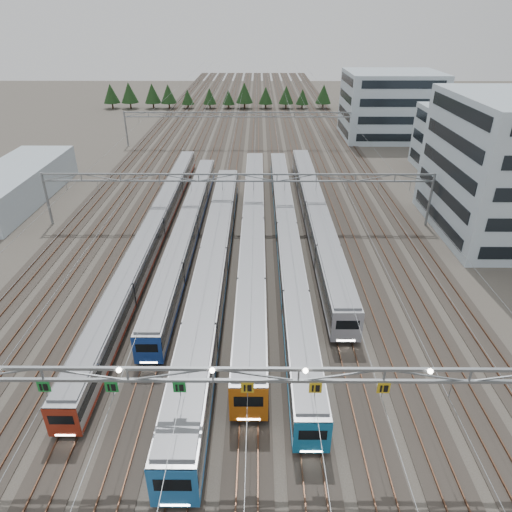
{
  "coord_description": "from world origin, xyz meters",
  "views": [
    {
      "loc": [
        2.94,
        -22.51,
        28.23
      ],
      "look_at": [
        2.69,
        23.46,
        3.5
      ],
      "focal_mm": 32.0,
      "sensor_mm": 36.0,
      "label": 1
    }
  ],
  "objects_px": {
    "train_b": "(188,226)",
    "depot_bldg_north": "(390,105)",
    "gantry_mid": "(238,184)",
    "west_shed": "(14,185)",
    "train_f": "(315,213)",
    "gantry_far": "(246,119)",
    "train_c": "(214,262)",
    "train_a": "(155,228)",
    "depot_bldg_mid": "(461,141)",
    "gantry_near": "(212,378)",
    "train_e": "(287,233)",
    "train_d": "(253,230)"
  },
  "relations": [
    {
      "from": "train_e",
      "to": "depot_bldg_mid",
      "type": "distance_m",
      "value": 48.51
    },
    {
      "from": "gantry_mid",
      "to": "depot_bldg_north",
      "type": "xyz_separation_m",
      "value": [
        35.19,
        53.71,
        1.43
      ]
    },
    {
      "from": "train_e",
      "to": "gantry_far",
      "type": "relative_size",
      "value": 1.19
    },
    {
      "from": "train_a",
      "to": "train_d",
      "type": "bearing_deg",
      "value": -4.35
    },
    {
      "from": "train_f",
      "to": "depot_bldg_north",
      "type": "bearing_deg",
      "value": 66.23
    },
    {
      "from": "train_c",
      "to": "train_b",
      "type": "bearing_deg",
      "value": 112.51
    },
    {
      "from": "train_c",
      "to": "train_f",
      "type": "height_order",
      "value": "train_c"
    },
    {
      "from": "train_a",
      "to": "depot_bldg_north",
      "type": "bearing_deg",
      "value": 51.93
    },
    {
      "from": "train_f",
      "to": "depot_bldg_mid",
      "type": "distance_m",
      "value": 40.73
    },
    {
      "from": "depot_bldg_north",
      "to": "train_c",
      "type": "bearing_deg",
      "value": -118.32
    },
    {
      "from": "train_d",
      "to": "gantry_near",
      "type": "relative_size",
      "value": 1.11
    },
    {
      "from": "train_a",
      "to": "gantry_mid",
      "type": "height_order",
      "value": "gantry_mid"
    },
    {
      "from": "train_a",
      "to": "train_c",
      "type": "relative_size",
      "value": 1.16
    },
    {
      "from": "train_f",
      "to": "gantry_far",
      "type": "bearing_deg",
      "value": 103.84
    },
    {
      "from": "train_a",
      "to": "depot_bldg_mid",
      "type": "xyz_separation_m",
      "value": [
        53.29,
        31.31,
        4.16
      ]
    },
    {
      "from": "train_c",
      "to": "west_shed",
      "type": "relative_size",
      "value": 1.93
    },
    {
      "from": "train_e",
      "to": "train_f",
      "type": "relative_size",
      "value": 1.2
    },
    {
      "from": "train_e",
      "to": "train_f",
      "type": "distance_m",
      "value": 8.03
    },
    {
      "from": "train_b",
      "to": "depot_bldg_north",
      "type": "relative_size",
      "value": 2.42
    },
    {
      "from": "train_f",
      "to": "train_a",
      "type": "bearing_deg",
      "value": -167.65
    },
    {
      "from": "gantry_mid",
      "to": "gantry_far",
      "type": "height_order",
      "value": "same"
    },
    {
      "from": "train_a",
      "to": "gantry_far",
      "type": "distance_m",
      "value": 52.01
    },
    {
      "from": "train_e",
      "to": "depot_bldg_mid",
      "type": "bearing_deg",
      "value": 43.11
    },
    {
      "from": "gantry_mid",
      "to": "train_a",
      "type": "bearing_deg",
      "value": -153.63
    },
    {
      "from": "train_c",
      "to": "gantry_near",
      "type": "distance_m",
      "value": 24.9
    },
    {
      "from": "gantry_far",
      "to": "west_shed",
      "type": "height_order",
      "value": "gantry_far"
    },
    {
      "from": "train_b",
      "to": "gantry_far",
      "type": "distance_m",
      "value": 50.56
    },
    {
      "from": "depot_bldg_mid",
      "to": "depot_bldg_north",
      "type": "bearing_deg",
      "value": 103.75
    },
    {
      "from": "gantry_near",
      "to": "depot_bldg_north",
      "type": "height_order",
      "value": "depot_bldg_north"
    },
    {
      "from": "train_f",
      "to": "gantry_mid",
      "type": "height_order",
      "value": "gantry_mid"
    },
    {
      "from": "train_b",
      "to": "west_shed",
      "type": "xyz_separation_m",
      "value": [
        -31.0,
        14.59,
        0.73
      ]
    },
    {
      "from": "gantry_mid",
      "to": "train_c",
      "type": "bearing_deg",
      "value": -98.12
    },
    {
      "from": "train_f",
      "to": "gantry_near",
      "type": "height_order",
      "value": "gantry_near"
    },
    {
      "from": "depot_bldg_north",
      "to": "west_shed",
      "type": "bearing_deg",
      "value": -148.88
    },
    {
      "from": "gantry_far",
      "to": "depot_bldg_mid",
      "type": "height_order",
      "value": "depot_bldg_mid"
    },
    {
      "from": "train_f",
      "to": "west_shed",
      "type": "relative_size",
      "value": 1.85
    },
    {
      "from": "train_b",
      "to": "train_e",
      "type": "xyz_separation_m",
      "value": [
        13.5,
        -2.39,
        0.04
      ]
    },
    {
      "from": "gantry_mid",
      "to": "west_shed",
      "type": "xyz_separation_m",
      "value": [
        -37.75,
        9.67,
        -3.69
      ]
    },
    {
      "from": "train_a",
      "to": "gantry_near",
      "type": "bearing_deg",
      "value": -72.03
    },
    {
      "from": "train_e",
      "to": "depot_bldg_mid",
      "type": "xyz_separation_m",
      "value": [
        35.29,
        33.03,
        4.04
      ]
    },
    {
      "from": "train_e",
      "to": "west_shed",
      "type": "distance_m",
      "value": 47.64
    },
    {
      "from": "train_f",
      "to": "gantry_mid",
      "type": "distance_m",
      "value": 12.03
    },
    {
      "from": "train_a",
      "to": "train_f",
      "type": "xyz_separation_m",
      "value": [
        22.5,
        4.93,
        0.29
      ]
    },
    {
      "from": "train_c",
      "to": "depot_bldg_north",
      "type": "bearing_deg",
      "value": 61.68
    },
    {
      "from": "train_a",
      "to": "gantry_mid",
      "type": "bearing_deg",
      "value": 26.37
    },
    {
      "from": "train_a",
      "to": "gantry_mid",
      "type": "distance_m",
      "value": 13.34
    },
    {
      "from": "train_f",
      "to": "gantry_far",
      "type": "distance_m",
      "value": 47.2
    },
    {
      "from": "train_c",
      "to": "gantry_near",
      "type": "xyz_separation_m",
      "value": [
        2.2,
        -24.34,
        4.76
      ]
    },
    {
      "from": "train_e",
      "to": "gantry_mid",
      "type": "xyz_separation_m",
      "value": [
        -6.75,
        7.3,
        4.38
      ]
    },
    {
      "from": "train_d",
      "to": "train_f",
      "type": "relative_size",
      "value": 1.13
    }
  ]
}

